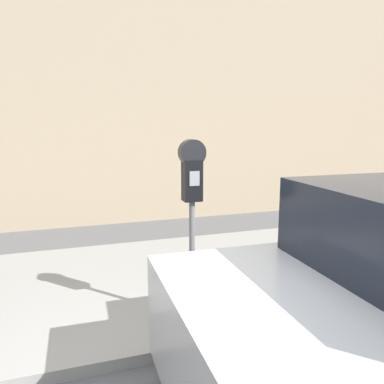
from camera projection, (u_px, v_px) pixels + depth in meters
name	position (u px, v px, depth m)	size (l,w,h in m)	color
sidewalk	(129.00, 285.00, 4.22)	(24.00, 2.80, 0.10)	#9E9B96
building_facade	(98.00, 86.00, 6.67)	(24.00, 0.30, 5.02)	tan
parking_meter	(192.00, 187.00, 3.19)	(0.22, 0.13, 1.62)	slate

